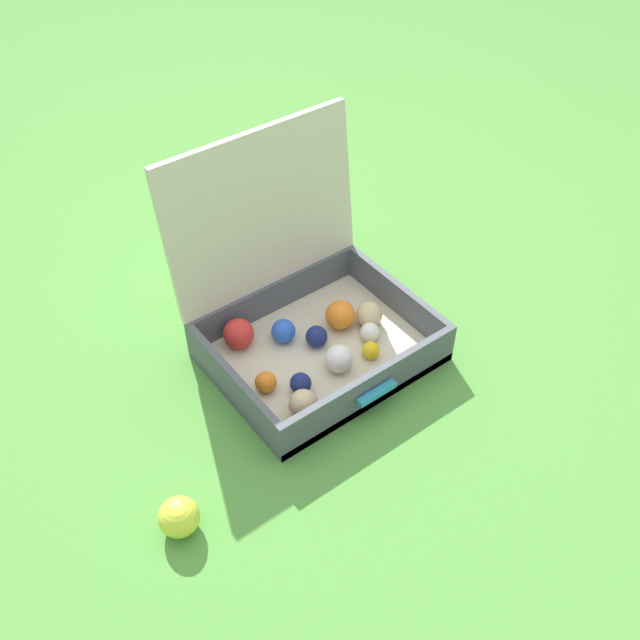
% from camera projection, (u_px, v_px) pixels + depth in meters
% --- Properties ---
extents(ground_plane, '(16.00, 16.00, 0.00)m').
position_uv_depth(ground_plane, '(312.00, 342.00, 1.96)').
color(ground_plane, '#4C8C38').
extents(open_suitcase, '(0.54, 0.51, 0.54)m').
position_uv_depth(open_suitcase, '(304.00, 313.00, 1.88)').
color(open_suitcase, beige).
rests_on(open_suitcase, ground).
extents(stray_ball_on_grass, '(0.09, 0.09, 0.09)m').
position_uv_depth(stray_ball_on_grass, '(179.00, 517.00, 1.53)').
color(stray_ball_on_grass, '#CCDB38').
rests_on(stray_ball_on_grass, ground).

